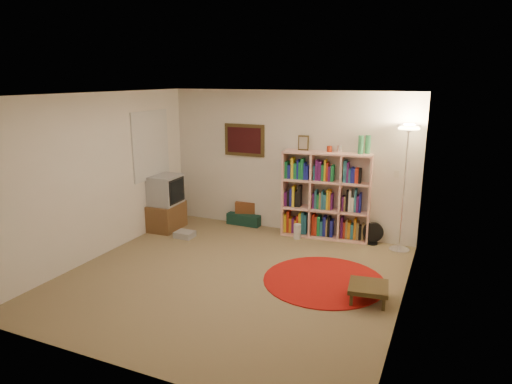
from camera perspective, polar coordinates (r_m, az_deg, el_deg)
room at (r=6.13m, az=-3.40°, el=0.44°), size 4.54×4.54×2.54m
bookshelf at (r=7.92m, az=8.63°, el=-0.52°), size 1.53×0.57×1.80m
floor_lamp at (r=7.33m, az=18.42°, el=5.41°), size 0.47×0.47×2.03m
floor_fan at (r=7.85m, az=14.41°, el=-5.03°), size 0.34×0.22×0.38m
tv_stand at (r=8.44m, az=-11.19°, el=-1.40°), size 0.52×0.71×1.01m
dvd_box at (r=8.07m, az=-8.90°, el=-5.25°), size 0.32×0.26×0.11m
suitcase at (r=8.71m, az=-1.20°, el=-3.25°), size 0.66×0.44×0.21m
wicker_basket at (r=8.70m, az=-1.27°, el=-1.82°), size 0.44×0.37×0.22m
paper_towel at (r=7.91m, az=5.17°, el=-4.94°), size 0.15×0.15×0.26m
red_rug at (r=6.43m, az=8.50°, el=-10.88°), size 1.67×1.67×0.01m
side_table at (r=5.93m, az=13.88°, el=-11.53°), size 0.54×0.54×0.22m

